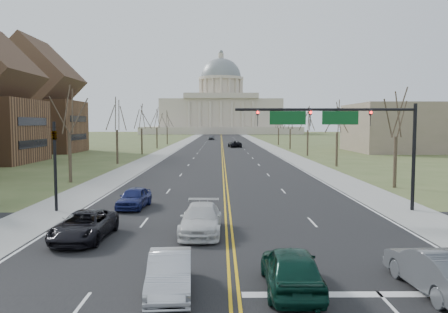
{
  "coord_description": "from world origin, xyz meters",
  "views": [
    {
      "loc": [
        -0.48,
        -15.53,
        5.87
      ],
      "look_at": [
        -0.16,
        22.41,
        3.0
      ],
      "focal_mm": 35.0,
      "sensor_mm": 36.0,
      "label": 1
    }
  ],
  "objects_px": {
    "car_nb_outer_lead": "(436,269)",
    "car_sb_inner_lead": "(170,273)",
    "car_nb_inner_lead": "(291,268)",
    "signal_mast": "(339,125)",
    "signal_left": "(55,156)",
    "car_sb_outer_second": "(134,198)",
    "car_sb_outer_lead": "(84,226)",
    "car_far_nb": "(235,144)",
    "car_far_sb": "(212,138)",
    "car_sb_inner_second": "(201,219)"
  },
  "relations": [
    {
      "from": "car_nb_outer_lead",
      "to": "car_sb_inner_lead",
      "type": "height_order",
      "value": "car_nb_outer_lead"
    },
    {
      "from": "car_nb_inner_lead",
      "to": "car_nb_outer_lead",
      "type": "height_order",
      "value": "car_nb_inner_lead"
    },
    {
      "from": "signal_mast",
      "to": "car_sb_inner_lead",
      "type": "xyz_separation_m",
      "value": [
        -9.68,
        -14.28,
        -5.06
      ]
    },
    {
      "from": "signal_mast",
      "to": "signal_left",
      "type": "height_order",
      "value": "signal_mast"
    },
    {
      "from": "car_nb_inner_lead",
      "to": "car_sb_inner_lead",
      "type": "height_order",
      "value": "car_nb_inner_lead"
    },
    {
      "from": "car_sb_outer_second",
      "to": "signal_left",
      "type": "bearing_deg",
      "value": -162.76
    },
    {
      "from": "car_sb_outer_lead",
      "to": "car_far_nb",
      "type": "relative_size",
      "value": 0.84
    },
    {
      "from": "car_sb_inner_lead",
      "to": "car_sb_outer_lead",
      "type": "xyz_separation_m",
      "value": [
        -5.13,
        7.02,
        0.02
      ]
    },
    {
      "from": "signal_left",
      "to": "car_far_sb",
      "type": "distance_m",
      "value": 127.38
    },
    {
      "from": "car_far_sb",
      "to": "car_nb_inner_lead",
      "type": "bearing_deg",
      "value": -84.29
    },
    {
      "from": "car_sb_inner_second",
      "to": "car_sb_outer_second",
      "type": "bearing_deg",
      "value": 126.17
    },
    {
      "from": "car_nb_outer_lead",
      "to": "car_sb_inner_lead",
      "type": "relative_size",
      "value": 1.13
    },
    {
      "from": "signal_left",
      "to": "car_far_nb",
      "type": "height_order",
      "value": "signal_left"
    },
    {
      "from": "signal_left",
      "to": "car_nb_inner_lead",
      "type": "bearing_deg",
      "value": -46.31
    },
    {
      "from": "car_sb_inner_lead",
      "to": "car_nb_outer_lead",
      "type": "bearing_deg",
      "value": -3.72
    },
    {
      "from": "signal_left",
      "to": "car_nb_outer_lead",
      "type": "distance_m",
      "value": 23.55
    },
    {
      "from": "signal_left",
      "to": "car_sb_inner_second",
      "type": "bearing_deg",
      "value": -31.23
    },
    {
      "from": "signal_mast",
      "to": "car_nb_inner_lead",
      "type": "bearing_deg",
      "value": -111.07
    },
    {
      "from": "signal_mast",
      "to": "car_sb_outer_lead",
      "type": "height_order",
      "value": "signal_mast"
    },
    {
      "from": "car_nb_outer_lead",
      "to": "car_sb_outer_lead",
      "type": "distance_m",
      "value": 15.99
    },
    {
      "from": "car_sb_inner_second",
      "to": "car_sb_outer_second",
      "type": "xyz_separation_m",
      "value": [
        -4.96,
        7.08,
        -0.04
      ]
    },
    {
      "from": "car_far_sb",
      "to": "car_nb_outer_lead",
      "type": "bearing_deg",
      "value": -82.26
    },
    {
      "from": "car_sb_outer_second",
      "to": "car_far_sb",
      "type": "height_order",
      "value": "car_far_sb"
    },
    {
      "from": "signal_left",
      "to": "car_sb_inner_second",
      "type": "height_order",
      "value": "signal_left"
    },
    {
      "from": "car_nb_outer_lead",
      "to": "car_nb_inner_lead",
      "type": "bearing_deg",
      "value": -5.93
    },
    {
      "from": "signal_mast",
      "to": "car_sb_outer_second",
      "type": "relative_size",
      "value": 2.87
    },
    {
      "from": "signal_left",
      "to": "car_sb_outer_second",
      "type": "height_order",
      "value": "signal_left"
    },
    {
      "from": "car_nb_inner_lead",
      "to": "car_sb_outer_second",
      "type": "bearing_deg",
      "value": -59.89
    },
    {
      "from": "signal_mast",
      "to": "car_far_nb",
      "type": "height_order",
      "value": "signal_mast"
    },
    {
      "from": "car_sb_outer_lead",
      "to": "car_sb_outer_second",
      "type": "distance_m",
      "value": 8.34
    },
    {
      "from": "car_sb_outer_lead",
      "to": "car_far_sb",
      "type": "height_order",
      "value": "car_far_sb"
    },
    {
      "from": "car_sb_inner_lead",
      "to": "car_sb_outer_lead",
      "type": "distance_m",
      "value": 8.69
    },
    {
      "from": "car_nb_outer_lead",
      "to": "signal_mast",
      "type": "bearing_deg",
      "value": -96.4
    },
    {
      "from": "signal_mast",
      "to": "car_nb_inner_lead",
      "type": "height_order",
      "value": "signal_mast"
    },
    {
      "from": "car_sb_inner_lead",
      "to": "car_far_sb",
      "type": "distance_m",
      "value": 141.39
    },
    {
      "from": "car_nb_inner_lead",
      "to": "signal_mast",
      "type": "bearing_deg",
      "value": -110.16
    },
    {
      "from": "signal_mast",
      "to": "car_far_sb",
      "type": "bearing_deg",
      "value": 94.97
    },
    {
      "from": "car_sb_inner_lead",
      "to": "car_far_nb",
      "type": "relative_size",
      "value": 0.7
    },
    {
      "from": "signal_mast",
      "to": "car_sb_outer_lead",
      "type": "bearing_deg",
      "value": -153.86
    },
    {
      "from": "car_sb_inner_lead",
      "to": "car_sb_outer_lead",
      "type": "height_order",
      "value": "car_sb_outer_lead"
    },
    {
      "from": "car_sb_outer_lead",
      "to": "car_sb_inner_second",
      "type": "bearing_deg",
      "value": 14.28
    },
    {
      "from": "signal_mast",
      "to": "car_far_nb",
      "type": "xyz_separation_m",
      "value": [
        -4.34,
        79.02,
        -4.91
      ]
    },
    {
      "from": "car_far_sb",
      "to": "car_sb_inner_lead",
      "type": "bearing_deg",
      "value": -86.01
    },
    {
      "from": "car_sb_outer_second",
      "to": "car_far_nb",
      "type": "height_order",
      "value": "car_far_nb"
    },
    {
      "from": "signal_left",
      "to": "car_nb_inner_lead",
      "type": "distance_m",
      "value": 19.76
    },
    {
      "from": "car_nb_inner_lead",
      "to": "car_far_sb",
      "type": "distance_m",
      "value": 141.35
    },
    {
      "from": "signal_mast",
      "to": "car_sb_inner_second",
      "type": "height_order",
      "value": "signal_mast"
    },
    {
      "from": "car_nb_outer_lead",
      "to": "car_sb_inner_second",
      "type": "relative_size",
      "value": 0.9
    },
    {
      "from": "car_nb_inner_lead",
      "to": "car_far_nb",
      "type": "xyz_separation_m",
      "value": [
        1.1,
        93.15,
        0.04
      ]
    },
    {
      "from": "car_sb_outer_lead",
      "to": "car_far_nb",
      "type": "bearing_deg",
      "value": 85.65
    }
  ]
}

